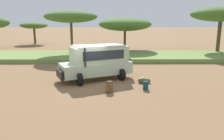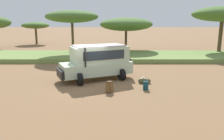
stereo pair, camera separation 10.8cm
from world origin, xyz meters
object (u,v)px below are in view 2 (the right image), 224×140
Objects in this scene: backpack_beside_front_wheel at (109,87)px; acacia_tree_far_right at (222,14)px; duffel_bag_low_black_case at (144,81)px; acacia_tree_centre_back at (72,17)px; backpack_cluster_center at (146,86)px; safari_vehicle at (98,61)px; acacia_tree_right_mid at (126,24)px; acacia_tree_left_mid at (35,26)px.

acacia_tree_far_right is at bearing 47.76° from backpack_beside_front_wheel.
acacia_tree_centre_back is (-6.70, 11.32, 4.42)m from duffel_bag_low_black_case.
backpack_cluster_center is at bearing -95.12° from duffel_bag_low_black_case.
backpack_cluster_center is 0.07× the size of acacia_tree_far_right.
safari_vehicle is 14.44m from acacia_tree_right_mid.
acacia_tree_centre_back is at bearing 117.30° from backpack_cluster_center.
duffel_bag_low_black_case is 0.12× the size of acacia_tree_far_right.
backpack_beside_front_wheel is 0.11× the size of acacia_tree_centre_back.
acacia_tree_left_mid is (-16.14, 26.52, 3.20)m from duffel_bag_low_black_case.
backpack_cluster_center is at bearing -60.19° from acacia_tree_left_mid.
safari_vehicle is at bearing -63.00° from acacia_tree_left_mid.
safari_vehicle reaches higher than backpack_beside_front_wheel.
duffel_bag_low_black_case is 13.87m from acacia_tree_centre_back.
duffel_bag_low_black_case is at bearing -18.74° from safari_vehicle.
acacia_tree_far_right is at bearing 51.80° from backpack_cluster_center.
acacia_tree_right_mid is at bearing 90.67° from backpack_cluster_center.
acacia_tree_right_mid reaches higher than safari_vehicle.
backpack_cluster_center is at bearing -39.35° from safari_vehicle.
acacia_tree_right_mid is at bearing 168.90° from acacia_tree_far_right.
acacia_tree_centre_back is at bearing -149.80° from acacia_tree_right_mid.
acacia_tree_far_right is at bearing 39.47° from safari_vehicle.
acacia_tree_right_mid reaches higher than backpack_cluster_center.
safari_vehicle reaches higher than backpack_cluster_center.
acacia_tree_centre_back is at bearing -175.23° from acacia_tree_far_right.
acacia_tree_far_right reaches higher than safari_vehicle.
acacia_tree_right_mid is (-0.19, 16.45, 3.45)m from backpack_cluster_center.
safari_vehicle is 0.90× the size of acacia_tree_centre_back.
acacia_tree_centre_back is 0.83× the size of acacia_tree_right_mid.
backpack_beside_front_wheel is at bearing -132.24° from acacia_tree_far_right.
acacia_tree_centre_back reaches higher than duffel_bag_low_black_case.
acacia_tree_left_mid is 0.83× the size of acacia_tree_centre_back.
backpack_beside_front_wheel reaches higher than duffel_bag_low_black_case.
backpack_beside_front_wheel is 0.09× the size of acacia_tree_far_right.
safari_vehicle is 4.07m from backpack_cluster_center.
acacia_tree_right_mid is (-0.32, 15.03, 3.54)m from duffel_bag_low_black_case.
acacia_tree_centre_back is 17.83m from acacia_tree_far_right.
duffel_bag_low_black_case is at bearing -130.84° from acacia_tree_far_right.
backpack_cluster_center is (2.19, 0.51, -0.07)m from backpack_beside_front_wheel.
acacia_tree_left_mid is at bearing 153.22° from acacia_tree_far_right.
acacia_tree_left_mid is (-16.01, 27.94, 3.12)m from backpack_cluster_center.
backpack_cluster_center is at bearing -89.33° from acacia_tree_right_mid.
safari_vehicle is 11.32m from acacia_tree_centre_back.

